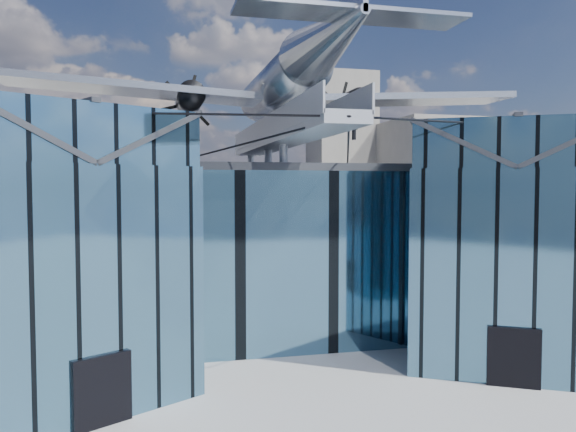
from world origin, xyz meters
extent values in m
plane|color=gray|center=(0.00, 0.00, 0.00)|extent=(120.00, 120.00, 0.00)
cube|color=teal|center=(0.00, 9.00, 4.75)|extent=(28.00, 14.00, 9.50)
cube|color=#2A2C32|center=(0.00, 9.00, 9.70)|extent=(28.00, 14.00, 0.40)
cube|color=teal|center=(-10.50, -1.00, 4.75)|extent=(11.79, 11.43, 9.50)
cube|color=teal|center=(-10.50, -1.00, 10.60)|extent=(11.56, 11.20, 2.20)
cube|color=#2A2C32|center=(-8.55, 0.12, 10.60)|extent=(7.98, 9.23, 2.40)
cube|color=#2A2C32|center=(-10.50, -1.00, 11.75)|extent=(4.30, 7.10, 0.18)
cube|color=black|center=(-8.48, -4.51, 1.30)|extent=(2.03, 1.32, 2.60)
cube|color=black|center=(-6.60, 1.25, 4.75)|extent=(0.34, 0.34, 9.50)
cube|color=teal|center=(10.50, -1.00, 4.75)|extent=(11.79, 11.43, 9.50)
cube|color=teal|center=(10.50, -1.00, 10.60)|extent=(11.56, 11.20, 2.20)
cube|color=#2A2C32|center=(8.55, 0.12, 10.60)|extent=(7.98, 9.23, 2.40)
cube|color=#2A2C32|center=(12.45, -2.12, 10.60)|extent=(7.98, 9.23, 2.40)
cube|color=#2A2C32|center=(10.50, -1.00, 11.75)|extent=(4.30, 7.10, 0.18)
cube|color=black|center=(8.48, -4.51, 1.30)|extent=(2.03, 1.32, 2.60)
cube|color=black|center=(6.60, 1.25, 4.75)|extent=(0.34, 0.34, 9.50)
cube|color=#969BA3|center=(0.00, 3.50, 11.10)|extent=(1.80, 21.00, 0.50)
cube|color=#969BA3|center=(-0.90, 3.50, 11.75)|extent=(0.08, 21.00, 1.10)
cube|color=#969BA3|center=(0.90, 3.50, 11.75)|extent=(0.08, 21.00, 1.10)
cylinder|color=#969BA3|center=(0.00, 13.00, 10.43)|extent=(0.44, 0.44, 1.35)
cylinder|color=#969BA3|center=(0.00, 7.00, 10.43)|extent=(0.44, 0.44, 1.35)
cylinder|color=#969BA3|center=(0.00, 3.00, 10.43)|extent=(0.44, 0.44, 1.35)
cylinder|color=#969BA3|center=(0.00, 4.00, 12.05)|extent=(0.70, 0.70, 1.40)
cylinder|color=black|center=(-5.25, -4.00, 11.40)|extent=(10.55, 6.08, 0.69)
cylinder|color=black|center=(5.25, -4.00, 11.40)|extent=(10.55, 6.08, 0.69)
cylinder|color=black|center=(-3.00, 1.50, 10.55)|extent=(6.09, 17.04, 1.19)
cylinder|color=black|center=(3.00, 1.50, 10.55)|extent=(6.09, 17.04, 1.19)
cylinder|color=#A0A5AD|center=(0.00, 4.00, 14.00)|extent=(2.50, 11.00, 2.50)
sphere|color=#A0A5AD|center=(0.00, 9.50, 14.00)|extent=(2.50, 2.50, 2.50)
cube|color=black|center=(0.00, 8.50, 14.69)|extent=(1.60, 1.40, 0.50)
cone|color=#A0A5AD|center=(0.00, -5.00, 14.30)|extent=(2.50, 7.00, 2.50)
cube|color=#A0A5AD|center=(0.00, -7.20, 14.50)|extent=(8.00, 1.80, 0.14)
cube|color=#A0A5AD|center=(-7.00, 5.00, 13.70)|extent=(14.00, 3.20, 1.08)
cylinder|color=black|center=(-4.60, 5.60, 13.45)|extent=(1.44, 3.20, 1.44)
cone|color=black|center=(-4.60, 7.40, 13.45)|extent=(0.70, 0.70, 0.70)
cube|color=black|center=(-4.60, 7.55, 13.45)|extent=(1.05, 0.06, 3.33)
cube|color=black|center=(-4.60, 7.55, 13.45)|extent=(2.53, 0.06, 2.53)
cube|color=black|center=(-4.60, 7.55, 13.45)|extent=(3.33, 0.06, 1.05)
cylinder|color=black|center=(-4.60, 5.00, 12.22)|extent=(0.24, 0.24, 1.75)
cube|color=#A0A5AD|center=(7.00, 5.00, 13.70)|extent=(14.00, 3.20, 1.08)
cylinder|color=black|center=(4.60, 5.60, 13.45)|extent=(1.44, 3.20, 1.44)
cone|color=black|center=(4.60, 7.40, 13.45)|extent=(0.70, 0.70, 0.70)
cube|color=black|center=(4.60, 7.55, 13.45)|extent=(1.05, 0.06, 3.33)
cube|color=black|center=(4.60, 7.55, 13.45)|extent=(2.53, 0.06, 2.53)
cube|color=black|center=(4.60, 7.55, 13.45)|extent=(3.33, 0.06, 1.05)
cylinder|color=black|center=(4.60, 5.00, 12.22)|extent=(0.24, 0.24, 1.75)
cube|color=slate|center=(32.00, 48.00, 9.00)|extent=(12.00, 14.00, 18.00)
cube|color=slate|center=(-20.00, 55.00, 7.00)|extent=(14.00, 10.00, 14.00)
cube|color=slate|center=(22.00, 58.00, 13.00)|extent=(9.00, 9.00, 26.00)
camera|label=1|loc=(-6.60, -25.42, 8.68)|focal=35.00mm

